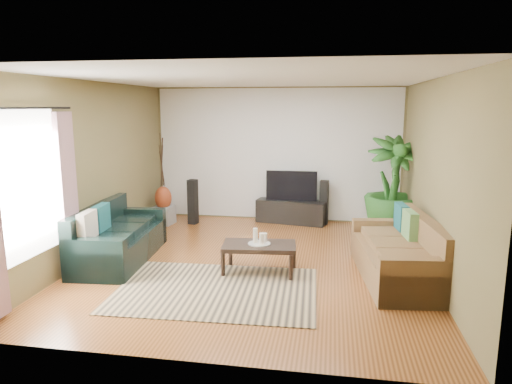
% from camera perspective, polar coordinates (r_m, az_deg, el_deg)
% --- Properties ---
extents(floor, '(5.50, 5.50, 0.00)m').
position_cam_1_polar(floor, '(6.94, -0.28, -8.85)').
color(floor, brown).
rests_on(floor, ground).
extents(ceiling, '(5.50, 5.50, 0.00)m').
position_cam_1_polar(ceiling, '(6.55, -0.30, 14.00)').
color(ceiling, white).
rests_on(ceiling, ground).
extents(wall_back, '(5.00, 0.00, 5.00)m').
position_cam_1_polar(wall_back, '(9.31, 2.61, 4.70)').
color(wall_back, brown).
rests_on(wall_back, ground).
extents(wall_front, '(5.00, 0.00, 5.00)m').
position_cam_1_polar(wall_front, '(3.98, -7.06, -3.55)').
color(wall_front, brown).
rests_on(wall_front, ground).
extents(wall_left, '(0.00, 5.50, 5.50)m').
position_cam_1_polar(wall_left, '(7.45, -19.61, 2.58)').
color(wall_left, brown).
rests_on(wall_left, ground).
extents(wall_right, '(0.00, 5.50, 5.50)m').
position_cam_1_polar(wall_right, '(6.66, 21.42, 1.56)').
color(wall_right, brown).
rests_on(wall_right, ground).
extents(backwall_panel, '(4.90, 0.00, 4.90)m').
position_cam_1_polar(backwall_panel, '(9.30, 2.60, 4.69)').
color(backwall_panel, white).
rests_on(backwall_panel, ground).
extents(window_pane, '(0.00, 1.80, 1.80)m').
position_cam_1_polar(window_pane, '(6.10, -26.72, 0.84)').
color(window_pane, white).
rests_on(window_pane, ground).
extents(curtain_far, '(0.08, 0.35, 2.20)m').
position_cam_1_polar(curtain_far, '(6.73, -22.47, -0.17)').
color(curtain_far, gray).
rests_on(curtain_far, ground).
extents(curtain_rod, '(0.03, 1.90, 0.03)m').
position_cam_1_polar(curtain_rod, '(6.00, -27.06, 9.33)').
color(curtain_rod, black).
rests_on(curtain_rod, ground).
extents(sofa_left, '(1.02, 2.07, 0.85)m').
position_cam_1_polar(sofa_left, '(7.27, -16.64, -4.89)').
color(sofa_left, black).
rests_on(sofa_left, floor).
extents(sofa_right, '(1.13, 2.09, 0.85)m').
position_cam_1_polar(sofa_right, '(6.50, 17.22, -6.77)').
color(sofa_right, brown).
rests_on(sofa_right, floor).
extents(area_rug, '(2.61, 1.89, 0.01)m').
position_cam_1_polar(area_rug, '(6.00, -4.95, -12.05)').
color(area_rug, tan).
rests_on(area_rug, floor).
extents(coffee_table, '(1.07, 0.65, 0.42)m').
position_cam_1_polar(coffee_table, '(6.50, 0.40, -8.28)').
color(coffee_table, black).
rests_on(coffee_table, floor).
extents(candle_tray, '(0.32, 0.32, 0.01)m').
position_cam_1_polar(candle_tray, '(6.44, 0.40, -6.46)').
color(candle_tray, '#979892').
rests_on(candle_tray, coffee_table).
extents(candle_tall, '(0.06, 0.06, 0.20)m').
position_cam_1_polar(candle_tall, '(6.44, -0.08, -5.43)').
color(candle_tall, beige).
rests_on(candle_tall, candle_tray).
extents(candle_mid, '(0.06, 0.06, 0.16)m').
position_cam_1_polar(candle_mid, '(6.37, 0.71, -5.85)').
color(candle_mid, white).
rests_on(candle_mid, candle_tray).
extents(candle_short, '(0.06, 0.06, 0.13)m').
position_cam_1_polar(candle_short, '(6.46, 1.11, -5.73)').
color(candle_short, '#F2E2CC').
rests_on(candle_short, candle_tray).
extents(tv_stand, '(1.43, 0.64, 0.46)m').
position_cam_1_polar(tv_stand, '(9.22, 4.41, -2.45)').
color(tv_stand, black).
rests_on(tv_stand, floor).
extents(television, '(1.01, 0.06, 0.60)m').
position_cam_1_polar(television, '(9.11, 4.46, 0.79)').
color(television, black).
rests_on(television, tv_stand).
extents(speaker_left, '(0.19, 0.21, 0.89)m').
position_cam_1_polar(speaker_left, '(9.16, -7.90, -1.22)').
color(speaker_left, black).
rests_on(speaker_left, floor).
extents(speaker_right, '(0.18, 0.20, 0.88)m').
position_cam_1_polar(speaker_right, '(9.14, 8.49, -1.30)').
color(speaker_right, black).
rests_on(speaker_right, floor).
extents(potted_plant, '(1.24, 1.24, 1.80)m').
position_cam_1_polar(potted_plant, '(8.53, 16.73, 0.66)').
color(potted_plant, '#20531B').
rests_on(potted_plant, floor).
extents(plant_pot, '(0.33, 0.33, 0.26)m').
position_cam_1_polar(plant_pot, '(8.69, 16.45, -4.36)').
color(plant_pot, black).
rests_on(plant_pot, floor).
extents(pedestal, '(0.40, 0.40, 0.36)m').
position_cam_1_polar(pedestal, '(9.29, -11.44, -2.83)').
color(pedestal, gray).
rests_on(pedestal, floor).
extents(vase, '(0.33, 0.33, 0.46)m').
position_cam_1_polar(vase, '(9.22, -11.52, -0.74)').
color(vase, maroon).
rests_on(vase, pedestal).
extents(side_table, '(0.53, 0.53, 0.48)m').
position_cam_1_polar(side_table, '(8.19, -14.61, -4.37)').
color(side_table, brown).
rests_on(side_table, floor).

